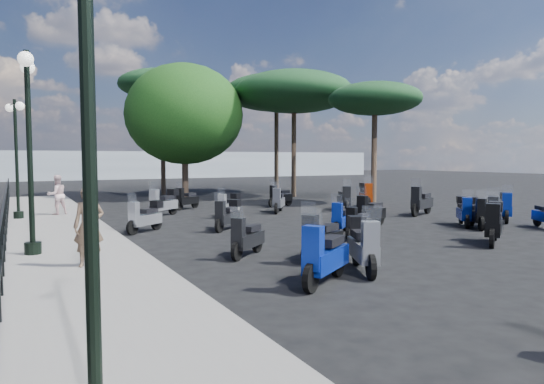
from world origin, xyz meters
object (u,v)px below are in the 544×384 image
lamp_post_2 (16,151)px  pine_3 (375,99)px  lamp_post_0 (89,130)px  scooter_21 (344,199)px  scooter_2 (247,239)px  scooter_15 (358,224)px  scooter_1 (324,257)px  scooter_3 (228,216)px  scooter_19 (494,214)px  scooter_10 (229,206)px  scooter_26 (506,207)px  pine_2 (162,85)px  pine_1 (294,92)px  scooter_28 (366,195)px  scooter_8 (363,246)px  scooter_13 (494,224)px  scooter_7 (321,239)px  broadleaf_tree (184,114)px  scooter_22 (278,202)px  pine_0 (276,93)px  scooter_16 (280,197)px  lamp_post_1 (29,139)px  scooter_27 (421,202)px  scooter_14 (370,213)px  pedestrian_far (57,195)px  scooter_20 (476,213)px  scooter_11 (187,200)px  scooter_25 (464,212)px  scooter_5 (164,203)px  woman (89,226)px  scooter_4 (145,217)px

lamp_post_2 → pine_3: size_ratio=0.69×
lamp_post_0 → scooter_21: lamp_post_0 is taller
scooter_2 → scooter_15: bearing=-117.5°
lamp_post_0 → scooter_1: size_ratio=2.61×
scooter_3 → scooter_19: scooter_19 is taller
scooter_10 → scooter_19: 9.30m
scooter_26 → pine_2: bearing=-18.5°
lamp_post_0 → pine_1: size_ratio=0.56×
lamp_post_2 → scooter_28: (14.18, -1.54, -1.96)m
scooter_8 → scooter_13: bearing=-144.9°
scooter_7 → pine_2: (2.27, 20.83, 6.26)m
broadleaf_tree → scooter_22: bearing=-83.5°
scooter_10 → scooter_15: (1.24, -6.32, -0.04)m
pine_2 → scooter_10: bearing=-94.4°
scooter_19 → pine_0: pine_0 is taller
scooter_19 → broadleaf_tree: (-5.05, 16.23, 4.25)m
scooter_7 → scooter_16: bearing=-52.1°
lamp_post_1 → pine_3: size_ratio=0.74×
scooter_15 → scooter_27: (5.71, 3.28, 0.11)m
lamp_post_1 → scooter_27: 14.21m
scooter_14 → scooter_21: scooter_21 is taller
pedestrian_far → scooter_20: 14.87m
lamp_post_2 → pine_1: pine_1 is taller
scooter_14 → pine_1: bearing=-39.8°
lamp_post_2 → scooter_11: 7.08m
lamp_post_1 → scooter_7: 6.73m
scooter_22 → lamp_post_0: bearing=93.7°
scooter_19 → scooter_28: bearing=-39.3°
scooter_25 → scooter_26: 2.21m
scooter_3 → scooter_8: scooter_8 is taller
scooter_5 → pine_3: bearing=-124.9°
lamp_post_2 → scooter_25: (13.09, -7.99, -2.04)m
woman → scooter_4: woman is taller
scooter_3 → scooter_22: scooter_22 is taller
scooter_10 → scooter_16: size_ratio=0.81×
scooter_26 → scooter_16: bearing=-11.9°
scooter_2 → pine_1: pine_1 is taller
scooter_4 → scooter_8: bearing=162.9°
scooter_11 → scooter_27: 9.93m
scooter_22 → pine_0: 13.31m
scooter_3 → scooter_5: size_ratio=0.86×
lamp_post_1 → woman: 2.71m
scooter_7 → lamp_post_2: bearing=2.3°
scooter_8 → pedestrian_far: bearing=-43.5°
pine_2 → scooter_15: bearing=-89.2°
scooter_2 → scooter_28: size_ratio=0.74×
scooter_15 → scooter_25: bearing=-112.4°
pedestrian_far → scooter_4: pedestrian_far is taller
scooter_15 → scooter_27: 6.59m
scooter_26 → scooter_13: bearing=83.3°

